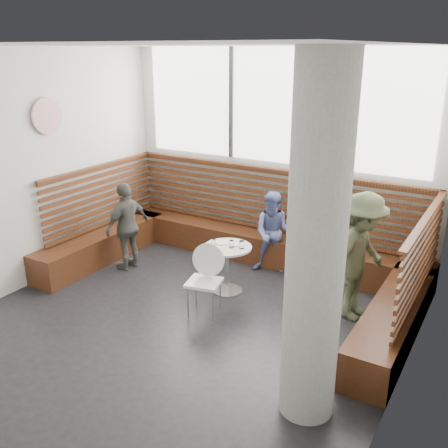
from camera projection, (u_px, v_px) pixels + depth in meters
The scene contains 15 objects.
room at pixel (178, 198), 5.52m from camera, with size 5.00×5.00×3.20m.
booth at pixel (251, 247), 7.34m from camera, with size 5.00×2.50×1.44m.
concrete_column at pixel (316, 249), 4.13m from camera, with size 0.50×0.50×3.20m, color gray.
wall_art at pixel (47, 116), 6.80m from camera, with size 0.50×0.50×0.03m, color white.
cafe_table at pixel (228, 259), 6.73m from camera, with size 0.65×0.65×0.67m.
cafe_chair at pixel (207, 274), 6.20m from camera, with size 0.42×0.41×0.88m.
adult_man at pixel (360, 257), 5.99m from camera, with size 1.04×0.60×1.60m, color #475337.
child_back at pixel (274, 233), 7.31m from camera, with size 0.60×0.47×1.23m, color #616DA9.
child_left at pixel (127, 226), 7.43m from camera, with size 0.78×0.33×1.33m, color #55544D.
plate_near at pixel (222, 243), 6.78m from camera, with size 0.20×0.20×0.01m, color white.
plate_far at pixel (236, 244), 6.73m from camera, with size 0.19×0.19×0.01m, color white.
glass_left at pixel (213, 242), 6.67m from camera, with size 0.07×0.07×0.10m, color white.
glass_mid at pixel (232, 244), 6.61m from camera, with size 0.06×0.06×0.10m, color white.
glass_right at pixel (242, 245), 6.58m from camera, with size 0.07×0.07×0.11m, color white.
menu_card at pixel (224, 251), 6.51m from camera, with size 0.19×0.14×0.00m, color #A5C64C.
Camera 1 is at (3.16, -4.27, 3.17)m, focal length 40.00 mm.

